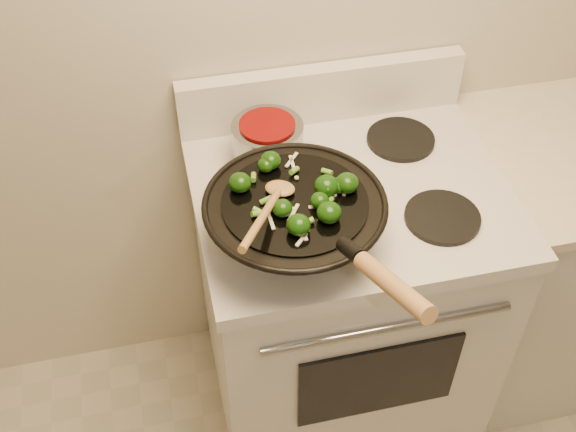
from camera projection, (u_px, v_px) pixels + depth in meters
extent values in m
cube|color=silver|center=(341.00, 308.00, 2.13)|extent=(0.76, 0.64, 0.88)
cube|color=silver|center=(351.00, 195.00, 1.80)|extent=(0.78, 0.66, 0.04)
cube|color=silver|center=(322.00, 93.00, 1.94)|extent=(0.78, 0.05, 0.16)
cylinder|color=gray|center=(388.00, 328.00, 1.66)|extent=(0.60, 0.02, 0.02)
cube|color=black|center=(378.00, 381.00, 1.83)|extent=(0.42, 0.01, 0.28)
cylinder|color=black|center=(295.00, 242.00, 1.65)|extent=(0.18, 0.18, 0.01)
cylinder|color=black|center=(442.00, 217.00, 1.71)|extent=(0.18, 0.18, 0.01)
cylinder|color=black|center=(268.00, 159.00, 1.86)|extent=(0.18, 0.18, 0.01)
cylinder|color=black|center=(401.00, 139.00, 1.91)|extent=(0.18, 0.18, 0.01)
torus|color=black|center=(295.00, 203.00, 1.56)|extent=(0.41, 0.41, 0.01)
cylinder|color=black|center=(295.00, 202.00, 1.56)|extent=(0.32, 0.32, 0.01)
cylinder|color=black|center=(351.00, 251.00, 1.37)|extent=(0.05, 0.08, 0.05)
cylinder|color=#A47440|center=(393.00, 286.00, 1.26)|extent=(0.09, 0.21, 0.10)
ellipsoid|color=#113608|center=(347.00, 183.00, 1.57)|extent=(0.05, 0.05, 0.04)
cylinder|color=#5B8A31|center=(354.00, 187.00, 1.58)|extent=(0.02, 0.01, 0.01)
ellipsoid|color=#113608|center=(240.00, 183.00, 1.57)|extent=(0.05, 0.05, 0.04)
ellipsoid|color=#113608|center=(271.00, 160.00, 1.63)|extent=(0.05, 0.05, 0.04)
ellipsoid|color=#113608|center=(326.00, 186.00, 1.56)|extent=(0.05, 0.05, 0.05)
cylinder|color=#5B8A31|center=(333.00, 190.00, 1.58)|extent=(0.01, 0.02, 0.01)
ellipsoid|color=#113608|center=(339.00, 185.00, 1.57)|extent=(0.04, 0.04, 0.03)
ellipsoid|color=#113608|center=(329.00, 212.00, 1.51)|extent=(0.05, 0.05, 0.04)
ellipsoid|color=#113608|center=(299.00, 225.00, 1.48)|extent=(0.05, 0.05, 0.04)
cylinder|color=#5B8A31|center=(306.00, 229.00, 1.49)|extent=(0.02, 0.02, 0.02)
ellipsoid|color=#113608|center=(320.00, 200.00, 1.54)|extent=(0.04, 0.04, 0.04)
ellipsoid|color=#113608|center=(266.00, 165.00, 1.62)|extent=(0.04, 0.04, 0.03)
ellipsoid|color=#113608|center=(282.00, 208.00, 1.52)|extent=(0.04, 0.04, 0.04)
cylinder|color=#5B8A31|center=(288.00, 211.00, 1.53)|extent=(0.02, 0.02, 0.01)
cube|color=white|center=(271.00, 221.00, 1.51)|extent=(0.01, 0.05, 0.00)
cube|color=white|center=(292.00, 160.00, 1.65)|extent=(0.04, 0.05, 0.00)
cube|color=white|center=(292.00, 162.00, 1.65)|extent=(0.01, 0.04, 0.00)
cube|color=white|center=(319.00, 207.00, 1.54)|extent=(0.05, 0.01, 0.00)
cube|color=white|center=(301.00, 240.00, 1.48)|extent=(0.03, 0.04, 0.00)
cube|color=white|center=(329.00, 192.00, 1.58)|extent=(0.03, 0.04, 0.00)
cube|color=white|center=(293.00, 213.00, 1.53)|extent=(0.04, 0.05, 0.00)
cube|color=white|center=(346.00, 188.00, 1.58)|extent=(0.03, 0.04, 0.00)
cube|color=white|center=(304.00, 234.00, 1.49)|extent=(0.01, 0.04, 0.00)
cylinder|color=#5E9931|center=(282.00, 208.00, 1.53)|extent=(0.03, 0.03, 0.02)
cylinder|color=#5E9931|center=(330.00, 201.00, 1.55)|extent=(0.03, 0.03, 0.02)
cylinder|color=#5E9931|center=(327.00, 172.00, 1.62)|extent=(0.03, 0.02, 0.02)
cylinder|color=#5E9931|center=(294.00, 171.00, 1.62)|extent=(0.03, 0.02, 0.01)
cylinder|color=#5E9931|center=(266.00, 200.00, 1.55)|extent=(0.02, 0.03, 0.01)
cylinder|color=#5E9931|center=(309.00, 221.00, 1.51)|extent=(0.03, 0.02, 0.02)
cylinder|color=#5E9931|center=(259.00, 211.00, 1.53)|extent=(0.03, 0.03, 0.01)
cylinder|color=#5E9931|center=(253.00, 177.00, 1.60)|extent=(0.03, 0.03, 0.02)
cylinder|color=#5E9931|center=(256.00, 214.00, 1.52)|extent=(0.03, 0.02, 0.02)
sphere|color=beige|center=(268.00, 203.00, 1.55)|extent=(0.01, 0.01, 0.01)
sphere|color=beige|center=(293.00, 209.00, 1.54)|extent=(0.01, 0.01, 0.01)
sphere|color=beige|center=(276.00, 209.00, 1.54)|extent=(0.01, 0.01, 0.01)
sphere|color=beige|center=(291.00, 210.00, 1.54)|extent=(0.01, 0.01, 0.01)
sphere|color=beige|center=(297.00, 178.00, 1.61)|extent=(0.01, 0.01, 0.01)
ellipsoid|color=#A47440|center=(280.00, 188.00, 1.57)|extent=(0.08, 0.08, 0.02)
cylinder|color=#A47440|center=(262.00, 218.00, 1.45)|extent=(0.14, 0.25, 0.10)
cylinder|color=gray|center=(268.00, 141.00, 1.82)|extent=(0.18, 0.18, 0.10)
cylinder|color=#690605|center=(267.00, 125.00, 1.78)|extent=(0.14, 0.14, 0.01)
cylinder|color=black|center=(288.00, 163.00, 1.69)|extent=(0.04, 0.11, 0.02)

